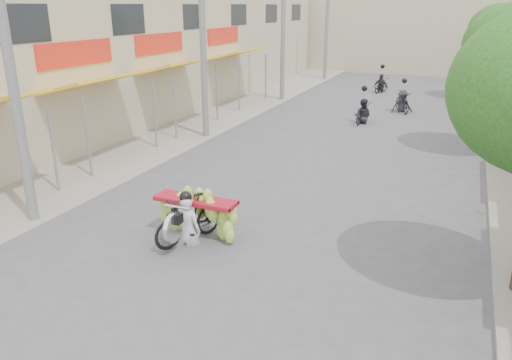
% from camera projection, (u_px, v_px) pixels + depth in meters
% --- Properties ---
extents(ground, '(120.00, 120.00, 0.00)m').
position_uv_depth(ground, '(150.00, 351.00, 7.79)').
color(ground, '#525156').
rests_on(ground, ground).
extents(sidewalk_left, '(4.00, 60.00, 0.12)m').
position_uv_depth(sidewalk_left, '(206.00, 119.00, 23.38)').
color(sidewalk_left, gray).
rests_on(sidewalk_left, ground).
extents(shophouse_row_left, '(9.77, 40.00, 6.00)m').
position_uv_depth(shophouse_row_left, '(100.00, 53.00, 23.33)').
color(shophouse_row_left, '#BBB194').
rests_on(shophouse_row_left, ground).
extents(far_building, '(20.00, 6.00, 7.00)m').
position_uv_depth(far_building, '(419.00, 26.00, 39.71)').
color(far_building, '#BBB194').
rests_on(far_building, ground).
extents(utility_pole_near, '(0.60, 0.24, 8.00)m').
position_uv_depth(utility_pole_near, '(8.00, 57.00, 11.03)').
color(utility_pole_near, slate).
rests_on(utility_pole_near, ground).
extents(utility_pole_mid, '(0.60, 0.24, 8.00)m').
position_uv_depth(utility_pole_mid, '(203.00, 35.00, 18.87)').
color(utility_pole_mid, slate).
rests_on(utility_pole_mid, ground).
extents(utility_pole_far, '(0.60, 0.24, 8.00)m').
position_uv_depth(utility_pole_far, '(283.00, 26.00, 26.70)').
color(utility_pole_far, slate).
rests_on(utility_pole_far, ground).
extents(utility_pole_back, '(0.60, 0.24, 8.00)m').
position_uv_depth(utility_pole_back, '(327.00, 21.00, 34.53)').
color(utility_pole_back, slate).
rests_on(utility_pole_back, ground).
extents(street_tree_far, '(3.40, 3.40, 5.25)m').
position_uv_depth(street_tree_far, '(500.00, 31.00, 27.20)').
color(street_tree_far, '#3A2719').
rests_on(street_tree_far, ground).
extents(banana_motorbike, '(2.20, 1.95, 2.09)m').
position_uv_depth(banana_motorbike, '(191.00, 211.00, 11.28)').
color(banana_motorbike, black).
rests_on(banana_motorbike, ground).
extents(pedestrian, '(0.97, 0.67, 1.82)m').
position_uv_depth(pedestrian, '(510.00, 122.00, 18.42)').
color(pedestrian, white).
rests_on(pedestrian, ground).
extents(bg_motorbike_a, '(0.84, 1.66, 1.95)m').
position_uv_depth(bg_motorbike_a, '(363.00, 107.00, 22.59)').
color(bg_motorbike_a, black).
rests_on(bg_motorbike_a, ground).
extents(bg_motorbike_b, '(1.30, 1.86, 1.95)m').
position_uv_depth(bg_motorbike_b, '(403.00, 96.00, 24.84)').
color(bg_motorbike_b, black).
rests_on(bg_motorbike_b, ground).
extents(bg_motorbike_c, '(1.08, 1.62, 1.95)m').
position_uv_depth(bg_motorbike_c, '(382.00, 79.00, 30.55)').
color(bg_motorbike_c, black).
rests_on(bg_motorbike_c, ground).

